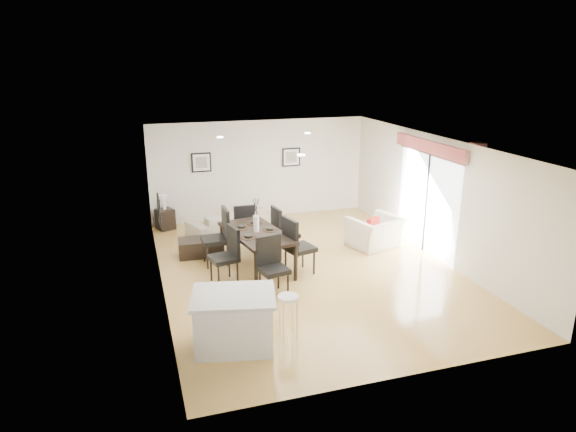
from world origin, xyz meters
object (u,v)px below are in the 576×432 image
object	(u,v)px
dining_table	(256,235)
dining_chair_efar	(282,229)
dining_chair_enear	(296,243)
side_table	(165,219)
dining_chair_head	(271,262)
dining_chair_foot	(244,224)
kitchen_island	(234,320)
dining_chair_wnear	(228,252)
armchair	(375,232)
bar_stool	(288,302)
coffee_table	(200,247)
dining_chair_wfar	(220,233)
sofa	(230,221)

from	to	relation	value
dining_table	dining_chair_efar	bearing A→B (deg)	24.81
dining_chair_enear	side_table	distance (m)	4.47
dining_chair_head	dining_chair_foot	xyz separation A→B (m)	(0.02, 2.46, -0.02)
dining_chair_head	dining_chair_enear	bearing A→B (deg)	33.76
dining_chair_head	kitchen_island	xyz separation A→B (m)	(-1.06, -1.66, -0.18)
dining_chair_wnear	dining_chair_enear	size ratio (longest dim) A/B	0.94
dining_chair_wnear	dining_chair_efar	xyz separation A→B (m)	(1.40, 0.96, 0.01)
dining_chair_wnear	dining_chair_efar	size ratio (longest dim) A/B	0.98
armchair	dining_table	distance (m)	3.03
dining_table	bar_stool	xyz separation A→B (m)	(-0.21, -2.89, -0.12)
kitchen_island	dining_chair_enear	bearing A→B (deg)	66.03
dining_chair_wnear	bar_stool	size ratio (longest dim) A/B	1.55
dining_chair_enear	bar_stool	distance (m)	2.54
coffee_table	bar_stool	xyz separation A→B (m)	(0.85, -4.01, 0.44)
dining_chair_efar	coffee_table	xyz separation A→B (m)	(-1.75, 0.63, -0.46)
dining_chair_head	dining_chair_foot	distance (m)	2.46
dining_chair_wnear	dining_chair_head	world-z (taller)	dining_chair_wnear
coffee_table	dining_chair_efar	bearing A→B (deg)	-16.41
dining_chair_efar	kitchen_island	xyz separation A→B (m)	(-1.78, -3.38, -0.20)
bar_stool	dining_chair_foot	bearing A→B (deg)	87.17
dining_chair_efar	dining_chair_enear	bearing A→B (deg)	174.33
armchair	dining_chair_wfar	world-z (taller)	dining_chair_wfar
sofa	dining_table	distance (m)	2.47
dining_chair_efar	dining_chair_wnear	bearing A→B (deg)	119.09
sofa	dining_table	bearing A→B (deg)	71.84
dining_table	coffee_table	bearing A→B (deg)	123.07
dining_chair_foot	side_table	world-z (taller)	dining_chair_foot
sofa	dining_chair_wfar	distance (m)	2.05
dining_chair_wfar	dining_chair_efar	bearing A→B (deg)	88.43
dining_chair_wfar	dining_chair_enear	world-z (taller)	dining_chair_wfar
sofa	dining_table	size ratio (longest dim) A/B	1.01
armchair	dining_chair_head	size ratio (longest dim) A/B	1.00
armchair	bar_stool	xyz separation A→B (m)	(-3.18, -3.32, 0.27)
dining_chair_head	coffee_table	size ratio (longest dim) A/B	1.17
sofa	dining_chair_head	size ratio (longest dim) A/B	1.91
armchair	coffee_table	bearing A→B (deg)	-26.78
armchair	kitchen_island	xyz separation A→B (m)	(-4.06, -3.32, 0.08)
dining_chair_wfar	kitchen_island	distance (m)	3.42
sofa	side_table	size ratio (longest dim) A/B	3.97
dining_chair_enear	dining_chair_foot	distance (m)	1.89
dining_chair_wnear	dining_chair_enear	xyz separation A→B (m)	(1.39, -0.05, 0.04)
armchair	dining_chair_efar	bearing A→B (deg)	-18.57
dining_chair_wnear	bar_stool	xyz separation A→B (m)	(0.49, -2.42, -0.01)
armchair	dining_chair_wnear	size ratio (longest dim) A/B	0.98
dining_chair_efar	kitchen_island	bearing A→B (deg)	146.73
coffee_table	side_table	bearing A→B (deg)	109.11
dining_chair_efar	dining_chair_foot	world-z (taller)	dining_chair_efar
dining_chair_enear	coffee_table	bearing A→B (deg)	32.87
armchair	dining_chair_enear	distance (m)	2.50
armchair	side_table	size ratio (longest dim) A/B	2.07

